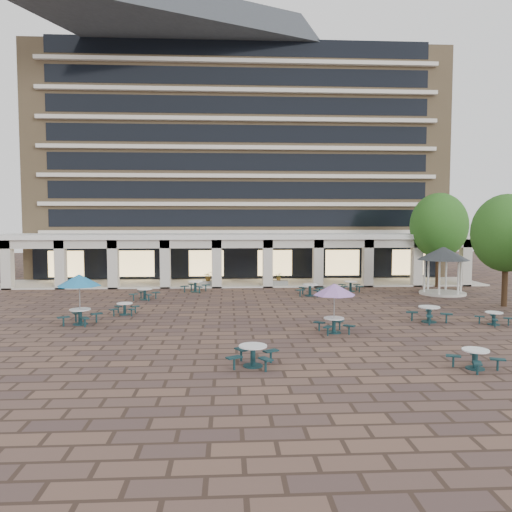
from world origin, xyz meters
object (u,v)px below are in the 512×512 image
object	(u,v)px
picnic_table_2	(475,357)
gazebo	(443,259)
picnic_table_1	(253,354)
planter_right	(279,281)
planter_left	(208,280)

from	to	relation	value
picnic_table_2	gazebo	xyz separation A→B (m)	(6.95, 18.69, 2.24)
picnic_table_1	picnic_table_2	world-z (taller)	picnic_table_1
picnic_table_2	gazebo	world-z (taller)	gazebo
picnic_table_1	planter_right	size ratio (longest dim) A/B	1.40
picnic_table_2	gazebo	size ratio (longest dim) A/B	0.53
picnic_table_2	gazebo	bearing A→B (deg)	45.91
planter_right	picnic_table_1	bearing A→B (deg)	-98.28
planter_left	planter_right	distance (m)	5.94
picnic_table_1	planter_left	size ratio (longest dim) A/B	1.40
picnic_table_1	picnic_table_2	distance (m)	8.31
planter_left	picnic_table_1	bearing A→B (deg)	-83.62
planter_left	planter_right	size ratio (longest dim) A/B	1.00
gazebo	planter_left	xyz separation A→B (m)	(-17.80, 5.21, -2.14)
planter_left	planter_right	bearing A→B (deg)	-0.00
picnic_table_2	planter_right	bearing A→B (deg)	77.92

